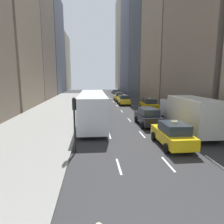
{
  "coord_description": "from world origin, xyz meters",
  "views": [
    {
      "loc": [
        -1.57,
        -2.21,
        4.8
      ],
      "look_at": [
        0.12,
        15.24,
        1.79
      ],
      "focal_mm": 32.0,
      "sensor_mm": 36.0,
      "label": 1
    }
  ],
  "objects": [
    {
      "name": "sidewalk_left",
      "position": [
        -7.0,
        27.0,
        0.07
      ],
      "size": [
        8.0,
        66.0,
        0.15
      ],
      "primitive_type": "cube",
      "color": "gray",
      "rests_on": "ground"
    },
    {
      "name": "lane_markings",
      "position": [
        2.6,
        23.0,
        0.01
      ],
      "size": [
        5.72,
        56.0,
        0.01
      ],
      "color": "white",
      "rests_on": "ground"
    },
    {
      "name": "building_row_left",
      "position": [
        -14.0,
        40.79,
        14.16
      ],
      "size": [
        6.0,
        90.86,
        32.91
      ],
      "color": "gray",
      "rests_on": "ground"
    },
    {
      "name": "building_row_right",
      "position": [
        12.0,
        48.8,
        16.97
      ],
      "size": [
        6.0,
        89.14,
        37.12
      ],
      "color": "gray",
      "rests_on": "ground"
    },
    {
      "name": "taxi_lead",
      "position": [
        4.0,
        33.28,
        0.88
      ],
      "size": [
        2.02,
        4.4,
        1.87
      ],
      "color": "yellow",
      "rests_on": "ground"
    },
    {
      "name": "taxi_second",
      "position": [
        6.8,
        26.74,
        0.88
      ],
      "size": [
        2.02,
        4.4,
        1.87
      ],
      "color": "yellow",
      "rests_on": "ground"
    },
    {
      "name": "taxi_third",
      "position": [
        4.0,
        39.4,
        0.88
      ],
      "size": [
        2.02,
        4.4,
        1.87
      ],
      "color": "yellow",
      "rests_on": "ground"
    },
    {
      "name": "taxi_fourth",
      "position": [
        4.0,
        10.9,
        0.88
      ],
      "size": [
        2.02,
        4.4,
        1.87
      ],
      "color": "yellow",
      "rests_on": "ground"
    },
    {
      "name": "sedan_black_near",
      "position": [
        4.0,
        17.25,
        0.91
      ],
      "size": [
        2.02,
        4.7,
        1.8
      ],
      "color": "black",
      "rests_on": "ground"
    },
    {
      "name": "city_bus",
      "position": [
        -1.61,
        18.33,
        1.79
      ],
      "size": [
        2.8,
        11.61,
        3.25
      ],
      "color": "silver",
      "rests_on": "ground"
    },
    {
      "name": "box_truck",
      "position": [
        6.8,
        14.41,
        1.71
      ],
      "size": [
        2.58,
        8.4,
        3.15
      ],
      "color": "silver",
      "rests_on": "ground"
    },
    {
      "name": "traffic_light_pole",
      "position": [
        -2.75,
        10.43,
        2.41
      ],
      "size": [
        0.24,
        0.42,
        3.6
      ],
      "color": "black",
      "rests_on": "ground"
    }
  ]
}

